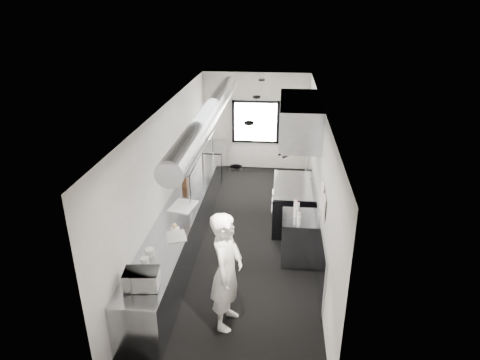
% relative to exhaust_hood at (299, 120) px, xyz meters
% --- Properties ---
extents(floor, '(3.00, 8.00, 0.01)m').
position_rel_exhaust_hood_xyz_m(floor, '(-1.10, -0.70, -2.39)').
color(floor, black).
rests_on(floor, ground).
extents(ceiling, '(3.00, 8.00, 0.01)m').
position_rel_exhaust_hood_xyz_m(ceiling, '(-1.10, -0.70, 0.41)').
color(ceiling, silver).
rests_on(ceiling, wall_back).
extents(wall_back, '(3.00, 0.02, 2.80)m').
position_rel_exhaust_hood_xyz_m(wall_back, '(-1.10, 3.30, -0.99)').
color(wall_back, silver).
rests_on(wall_back, floor).
extents(wall_front, '(3.00, 0.02, 2.80)m').
position_rel_exhaust_hood_xyz_m(wall_front, '(-1.10, -4.70, -0.99)').
color(wall_front, silver).
rests_on(wall_front, floor).
extents(wall_left, '(0.02, 8.00, 2.80)m').
position_rel_exhaust_hood_xyz_m(wall_left, '(-2.60, -0.70, -0.99)').
color(wall_left, silver).
rests_on(wall_left, floor).
extents(wall_right, '(0.02, 8.00, 2.80)m').
position_rel_exhaust_hood_xyz_m(wall_right, '(0.40, -0.70, -0.99)').
color(wall_right, silver).
rests_on(wall_right, floor).
extents(wall_cladding, '(0.03, 5.50, 1.10)m').
position_rel_exhaust_hood_xyz_m(wall_cladding, '(0.38, -0.40, -1.84)').
color(wall_cladding, '#8E939B').
rests_on(wall_cladding, wall_right).
extents(hvac_duct, '(0.40, 6.40, 0.40)m').
position_rel_exhaust_hood_xyz_m(hvac_duct, '(-1.80, -0.30, 0.16)').
color(hvac_duct, '#95979D').
rests_on(hvac_duct, ceiling).
extents(service_window, '(1.36, 0.05, 1.25)m').
position_rel_exhaust_hood_xyz_m(service_window, '(-1.10, 3.26, -0.99)').
color(service_window, white).
rests_on(service_window, wall_back).
extents(exhaust_hood, '(0.81, 2.20, 0.88)m').
position_rel_exhaust_hood_xyz_m(exhaust_hood, '(0.00, 0.00, 0.00)').
color(exhaust_hood, '#8E939B').
rests_on(exhaust_hood, ceiling).
extents(prep_counter, '(0.70, 6.00, 0.90)m').
position_rel_exhaust_hood_xyz_m(prep_counter, '(-2.25, -1.20, -1.94)').
color(prep_counter, '#8E939B').
rests_on(prep_counter, floor).
extents(pass_shelf, '(0.45, 3.00, 0.68)m').
position_rel_exhaust_hood_xyz_m(pass_shelf, '(-2.29, 0.30, -0.86)').
color(pass_shelf, '#8E939B').
rests_on(pass_shelf, prep_counter).
extents(range, '(0.88, 1.60, 0.94)m').
position_rel_exhaust_hood_xyz_m(range, '(-0.06, 0.00, -1.92)').
color(range, black).
rests_on(range, floor).
extents(bottle_station, '(0.65, 0.80, 0.90)m').
position_rel_exhaust_hood_xyz_m(bottle_station, '(0.05, -1.40, -1.94)').
color(bottle_station, '#8E939B').
rests_on(bottle_station, floor).
extents(far_work_table, '(0.70, 1.20, 0.90)m').
position_rel_exhaust_hood_xyz_m(far_work_table, '(-2.25, 2.50, -1.94)').
color(far_work_table, '#8E939B').
rests_on(far_work_table, floor).
extents(notice_sheet_a, '(0.02, 0.28, 0.38)m').
position_rel_exhaust_hood_xyz_m(notice_sheet_a, '(0.37, -1.90, -0.79)').
color(notice_sheet_a, white).
rests_on(notice_sheet_a, wall_right).
extents(notice_sheet_b, '(0.02, 0.28, 0.38)m').
position_rel_exhaust_hood_xyz_m(notice_sheet_b, '(0.37, -2.25, -0.84)').
color(notice_sheet_b, white).
rests_on(notice_sheet_b, wall_right).
extents(line_cook, '(0.57, 0.77, 1.91)m').
position_rel_exhaust_hood_xyz_m(line_cook, '(-1.08, -3.30, -1.43)').
color(line_cook, silver).
rests_on(line_cook, floor).
extents(microwave, '(0.49, 0.39, 0.27)m').
position_rel_exhaust_hood_xyz_m(microwave, '(-2.23, -3.71, -1.35)').
color(microwave, silver).
rests_on(microwave, prep_counter).
extents(deli_tub_a, '(0.14, 0.14, 0.09)m').
position_rel_exhaust_hood_xyz_m(deli_tub_a, '(-2.38, -3.14, -1.44)').
color(deli_tub_a, beige).
rests_on(deli_tub_a, prep_counter).
extents(deli_tub_b, '(0.18, 0.18, 0.11)m').
position_rel_exhaust_hood_xyz_m(deli_tub_b, '(-2.37, -2.91, -1.44)').
color(deli_tub_b, beige).
rests_on(deli_tub_b, prep_counter).
extents(newspaper, '(0.44, 0.49, 0.01)m').
position_rel_exhaust_hood_xyz_m(newspaper, '(-2.09, -2.32, -1.49)').
color(newspaper, beige).
rests_on(newspaper, prep_counter).
extents(small_plate, '(0.18, 0.18, 0.01)m').
position_rel_exhaust_hood_xyz_m(small_plate, '(-2.18, -2.06, -1.48)').
color(small_plate, white).
rests_on(small_plate, prep_counter).
extents(pastry, '(0.09, 0.09, 0.09)m').
position_rel_exhaust_hood_xyz_m(pastry, '(-2.18, -2.06, -1.43)').
color(pastry, tan).
rests_on(pastry, small_plate).
extents(cutting_board, '(0.54, 0.66, 0.02)m').
position_rel_exhaust_hood_xyz_m(cutting_board, '(-2.23, -1.19, -1.48)').
color(cutting_board, silver).
rests_on(cutting_board, prep_counter).
extents(knife_block, '(0.13, 0.25, 0.27)m').
position_rel_exhaust_hood_xyz_m(knife_block, '(-2.39, -0.18, -1.36)').
color(knife_block, brown).
rests_on(knife_block, prep_counter).
extents(plate_stack_a, '(0.29, 0.29, 0.27)m').
position_rel_exhaust_hood_xyz_m(plate_stack_a, '(-2.31, -0.31, -0.69)').
color(plate_stack_a, white).
rests_on(plate_stack_a, pass_shelf).
extents(plate_stack_b, '(0.24, 0.24, 0.29)m').
position_rel_exhaust_hood_xyz_m(plate_stack_b, '(-2.32, -0.07, -0.68)').
color(plate_stack_b, white).
rests_on(plate_stack_b, pass_shelf).
extents(plate_stack_c, '(0.24, 0.24, 0.31)m').
position_rel_exhaust_hood_xyz_m(plate_stack_c, '(-2.29, 0.61, -0.67)').
color(plate_stack_c, white).
rests_on(plate_stack_c, pass_shelf).
extents(plate_stack_d, '(0.29, 0.29, 0.39)m').
position_rel_exhaust_hood_xyz_m(plate_stack_d, '(-2.30, 0.85, -0.63)').
color(plate_stack_d, white).
rests_on(plate_stack_d, pass_shelf).
extents(squeeze_bottle_a, '(0.07, 0.07, 0.16)m').
position_rel_exhaust_hood_xyz_m(squeeze_bottle_a, '(0.03, -1.68, -1.41)').
color(squeeze_bottle_a, silver).
rests_on(squeeze_bottle_a, bottle_station).
extents(squeeze_bottle_b, '(0.07, 0.07, 0.17)m').
position_rel_exhaust_hood_xyz_m(squeeze_bottle_b, '(0.02, -1.55, -1.41)').
color(squeeze_bottle_b, silver).
rests_on(squeeze_bottle_b, bottle_station).
extents(squeeze_bottle_c, '(0.07, 0.07, 0.18)m').
position_rel_exhaust_hood_xyz_m(squeeze_bottle_c, '(-0.03, -1.38, -1.40)').
color(squeeze_bottle_c, silver).
rests_on(squeeze_bottle_c, bottle_station).
extents(squeeze_bottle_d, '(0.07, 0.07, 0.20)m').
position_rel_exhaust_hood_xyz_m(squeeze_bottle_d, '(0.01, -1.20, -1.39)').
color(squeeze_bottle_d, silver).
rests_on(squeeze_bottle_d, bottle_station).
extents(squeeze_bottle_e, '(0.07, 0.07, 0.18)m').
position_rel_exhaust_hood_xyz_m(squeeze_bottle_e, '(-0.03, -1.06, -1.40)').
color(squeeze_bottle_e, silver).
rests_on(squeeze_bottle_e, bottle_station).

